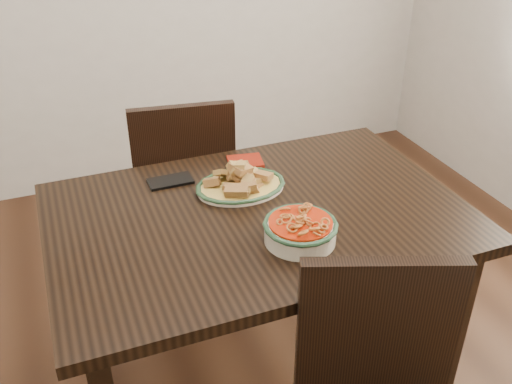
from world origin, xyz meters
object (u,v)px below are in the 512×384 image
object	(u,v)px
dining_table	(258,234)
noodle_bowl	(300,228)
chair_far	(184,180)
smartphone	(170,181)
fish_plate	(241,178)

from	to	relation	value
dining_table	noodle_bowl	xyz separation A→B (m)	(0.06, -0.19, 0.13)
chair_far	smartphone	xyz separation A→B (m)	(-0.15, -0.43, 0.26)
dining_table	fish_plate	distance (m)	0.20
dining_table	fish_plate	bearing A→B (deg)	91.65
dining_table	chair_far	world-z (taller)	chair_far
fish_plate	smartphone	xyz separation A→B (m)	(-0.21, 0.13, -0.04)
smartphone	noodle_bowl	bearing A→B (deg)	-60.98
dining_table	smartphone	size ratio (longest dim) A/B	8.68
noodle_bowl	smartphone	bearing A→B (deg)	119.68
fish_plate	smartphone	bearing A→B (deg)	148.06
noodle_bowl	dining_table	bearing A→B (deg)	106.02
chair_far	dining_table	bearing A→B (deg)	103.37
dining_table	chair_far	xyz separation A→B (m)	(-0.07, 0.72, -0.16)
dining_table	chair_far	bearing A→B (deg)	95.44
chair_far	fish_plate	world-z (taller)	chair_far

